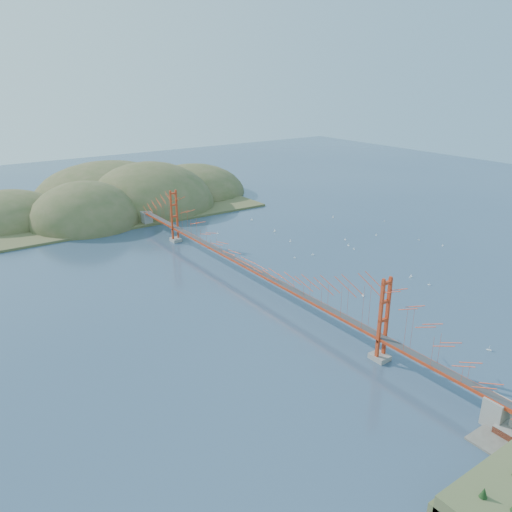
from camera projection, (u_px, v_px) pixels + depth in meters
ground at (251, 285)px, 88.99m from camera, size 320.00×320.00×0.00m
bridge at (251, 248)px, 86.71m from camera, size 2.20×94.40×12.00m
fort at (512, 428)px, 52.22m from camera, size 3.70×2.30×1.75m
far_headlands at (123, 205)px, 142.86m from camera, size 84.00×58.00×25.00m
sailboat_14 at (345, 239)px, 112.92m from camera, size 0.45×0.55×0.65m
sailboat_12 at (275, 231)px, 118.72m from camera, size 0.64×0.54×0.74m
sailboat_5 at (419, 240)px, 112.72m from camera, size 0.54×0.54×0.61m
sailboat_17 at (333, 217)px, 130.28m from camera, size 0.58×0.53×0.65m
sailboat_7 at (290, 241)px, 111.70m from camera, size 0.57×0.53×0.64m
sailboat_16 at (313, 254)px, 103.48m from camera, size 0.58×0.58×0.62m
sailboat_13 at (443, 245)px, 108.88m from camera, size 0.52×0.49×0.58m
sailboat_4 at (348, 245)px, 109.06m from camera, size 0.58×0.62×0.70m
sailboat_9 at (376, 235)px, 115.82m from camera, size 0.63×0.63×0.66m
sailboat_6 at (429, 284)px, 88.91m from camera, size 0.54×0.56×0.62m
sailboat_11 at (384, 221)px, 126.95m from camera, size 0.58×0.58×0.62m
sailboat_15 at (252, 220)px, 128.06m from camera, size 0.64×0.64×0.71m
sailboat_3 at (217, 233)px, 117.02m from camera, size 0.54×0.45×0.62m
sailboat_1 at (295, 258)px, 101.79m from camera, size 0.54×0.54×0.56m
sailboat_0 at (363, 295)px, 84.51m from camera, size 0.55×0.60×0.67m
sailboat_10 at (489, 350)px, 67.93m from camera, size 0.68×0.68×0.74m
sailboat_2 at (411, 277)px, 92.23m from camera, size 0.61×0.56×0.69m
sailboat_extra_0 at (354, 249)px, 106.85m from camera, size 0.50×0.54×0.60m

